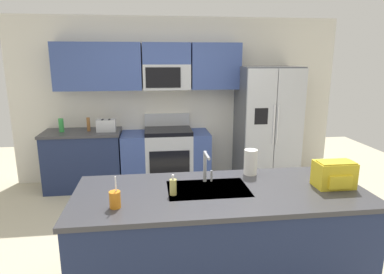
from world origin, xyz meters
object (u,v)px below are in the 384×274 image
Objects in this scene: sink_faucet at (206,164)px; backpack at (334,174)px; range_oven at (166,157)px; refrigerator at (267,126)px; toaster at (106,125)px; paper_towel_roll at (251,162)px; soap_dispenser at (173,187)px; drink_cup_orange at (115,199)px; pepper_mill at (88,124)px; bottle_green at (61,125)px.

backpack is at bearing -12.51° from sink_faucet.
refrigerator reaches higher than range_oven.
paper_towel_roll reaches higher than toaster.
soap_dispenser is at bearing -123.87° from refrigerator.
drink_cup_orange is 0.48m from soap_dispenser.
soap_dispenser is (1.09, -2.55, -0.04)m from pepper_mill.
drink_cup_orange is at bearing -76.50° from pepper_mill.
toaster is 3.33m from backpack.
pepper_mill is at bearing 103.50° from drink_cup_orange.
backpack reaches higher than bottle_green.
bottle_green is 2.92m from sink_faucet.
paper_towel_roll is (-0.90, -2.08, 0.09)m from refrigerator.
toaster is at bearing 108.33° from soap_dispenser.
sink_faucet is (1.13, -2.26, 0.08)m from toaster.
sink_faucet reaches higher than backpack.
drink_cup_orange is (-0.75, -0.41, -0.10)m from sink_faucet.
refrigerator is 3.15m from bottle_green.
refrigerator is 2.27m from paper_towel_roll.
range_oven is 1.67m from refrigerator.
range_oven is 0.74× the size of refrigerator.
drink_cup_orange is at bearing -174.38° from backpack.
bottle_green is 0.82× the size of drink_cup_orange.
toaster is 1.38× the size of bottle_green.
refrigerator reaches higher than sink_faucet.
pepper_mill is at bearing 113.25° from soap_dispenser.
backpack is (1.81, 0.18, 0.05)m from drink_cup_orange.
bottle_green is 3.10m from paper_towel_roll.
range_oven is 1.64m from bottle_green.
drink_cup_orange is (-2.10, -2.66, 0.04)m from refrigerator.
pepper_mill is at bearing -179.88° from range_oven.
refrigerator is at bearing 83.27° from backpack.
drink_cup_orange is (0.65, -2.73, -0.04)m from pepper_mill.
range_oven is 4.82× the size of sink_faucet.
pepper_mill is (-2.76, 0.07, 0.08)m from refrigerator.
backpack reaches higher than range_oven.
paper_towel_roll is at bearing 147.04° from backpack.
backpack is (1.37, -0.00, 0.05)m from soap_dispenser.
sink_faucet is at bearing -63.38° from toaster.
refrigerator is at bearing -2.57° from range_oven.
paper_towel_roll is (2.24, -2.14, 0.02)m from bottle_green.
refrigerator is 7.52× the size of drink_cup_orange.
pepper_mill reaches higher than toaster.
toaster is at bearing -3.53° from bottle_green.
bottle_green is at bearing 176.47° from toaster.
toaster is at bearing 131.33° from backpack.
refrigerator reaches higher than paper_towel_roll.
backpack is at bearing -62.85° from range_oven.
toaster is at bearing -176.62° from range_oven.
soap_dispenser is 0.86m from paper_towel_roll.
soap_dispenser is (0.44, 0.18, 0.00)m from drink_cup_orange.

